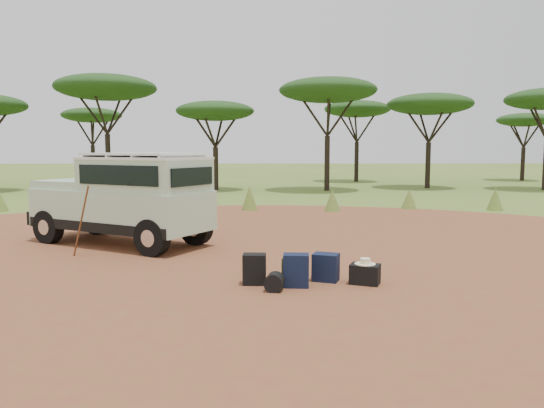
{
  "coord_description": "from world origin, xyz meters",
  "views": [
    {
      "loc": [
        0.36,
        -10.59,
        2.27
      ],
      "look_at": [
        0.65,
        1.47,
        1.0
      ],
      "focal_mm": 35.0,
      "sensor_mm": 36.0,
      "label": 1
    }
  ],
  "objects_px": {
    "hard_case": "(365,274)",
    "backpack_black": "(254,269)",
    "backpack_navy": "(296,271)",
    "duffel_navy": "(326,267)",
    "safari_vehicle": "(125,201)",
    "backpack_olive": "(292,271)",
    "walking_staff": "(81,221)"
  },
  "relations": [
    {
      "from": "backpack_black",
      "to": "backpack_navy",
      "type": "xyz_separation_m",
      "value": [
        0.69,
        -0.17,
        0.01
      ]
    },
    {
      "from": "backpack_black",
      "to": "duffel_navy",
      "type": "xyz_separation_m",
      "value": [
        1.22,
        0.2,
        -0.02
      ]
    },
    {
      "from": "duffel_navy",
      "to": "backpack_navy",
      "type": "bearing_deg",
      "value": -125.4
    },
    {
      "from": "backpack_navy",
      "to": "backpack_olive",
      "type": "distance_m",
      "value": 0.2
    },
    {
      "from": "safari_vehicle",
      "to": "hard_case",
      "type": "relative_size",
      "value": 9.8
    },
    {
      "from": "walking_staff",
      "to": "backpack_black",
      "type": "relative_size",
      "value": 3.0
    },
    {
      "from": "duffel_navy",
      "to": "safari_vehicle",
      "type": "bearing_deg",
      "value": 160.3
    },
    {
      "from": "walking_staff",
      "to": "backpack_black",
      "type": "height_order",
      "value": "walking_staff"
    },
    {
      "from": "safari_vehicle",
      "to": "walking_staff",
      "type": "bearing_deg",
      "value": -81.95
    },
    {
      "from": "safari_vehicle",
      "to": "backpack_navy",
      "type": "bearing_deg",
      "value": -16.37
    },
    {
      "from": "safari_vehicle",
      "to": "backpack_olive",
      "type": "relative_size",
      "value": 10.41
    },
    {
      "from": "backpack_olive",
      "to": "duffel_navy",
      "type": "relative_size",
      "value": 0.94
    },
    {
      "from": "safari_vehicle",
      "to": "walking_staff",
      "type": "xyz_separation_m",
      "value": [
        -0.58,
        -1.42,
        -0.29
      ]
    },
    {
      "from": "backpack_olive",
      "to": "hard_case",
      "type": "height_order",
      "value": "backpack_olive"
    },
    {
      "from": "safari_vehicle",
      "to": "backpack_black",
      "type": "relative_size",
      "value": 9.04
    },
    {
      "from": "walking_staff",
      "to": "duffel_navy",
      "type": "bearing_deg",
      "value": -91.79
    },
    {
      "from": "backpack_olive",
      "to": "hard_case",
      "type": "bearing_deg",
      "value": 8.65
    },
    {
      "from": "walking_staff",
      "to": "backpack_black",
      "type": "bearing_deg",
      "value": -100.79
    },
    {
      "from": "safari_vehicle",
      "to": "backpack_black",
      "type": "distance_m",
      "value": 4.93
    },
    {
      "from": "safari_vehicle",
      "to": "backpack_olive",
      "type": "height_order",
      "value": "safari_vehicle"
    },
    {
      "from": "backpack_black",
      "to": "walking_staff",
      "type": "bearing_deg",
      "value": 150.35
    },
    {
      "from": "backpack_black",
      "to": "hard_case",
      "type": "bearing_deg",
      "value": 2.7
    },
    {
      "from": "duffel_navy",
      "to": "walking_staff",
      "type": "bearing_deg",
      "value": 176.19
    },
    {
      "from": "backpack_navy",
      "to": "hard_case",
      "type": "height_order",
      "value": "backpack_navy"
    },
    {
      "from": "backpack_black",
      "to": "backpack_olive",
      "type": "height_order",
      "value": "backpack_black"
    },
    {
      "from": "backpack_navy",
      "to": "duffel_navy",
      "type": "distance_m",
      "value": 0.65
    },
    {
      "from": "duffel_navy",
      "to": "hard_case",
      "type": "height_order",
      "value": "duffel_navy"
    },
    {
      "from": "backpack_navy",
      "to": "hard_case",
      "type": "bearing_deg",
      "value": 12.05
    },
    {
      "from": "safari_vehicle",
      "to": "backpack_black",
      "type": "xyz_separation_m",
      "value": [
        3.06,
        -3.78,
        -0.79
      ]
    },
    {
      "from": "backpack_black",
      "to": "backpack_navy",
      "type": "distance_m",
      "value": 0.71
    },
    {
      "from": "safari_vehicle",
      "to": "hard_case",
      "type": "xyz_separation_m",
      "value": [
        4.92,
        -3.8,
        -0.88
      ]
    },
    {
      "from": "hard_case",
      "to": "backpack_black",
      "type": "bearing_deg",
      "value": -158.47
    }
  ]
}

